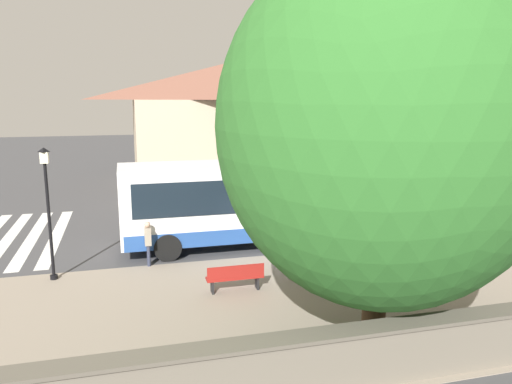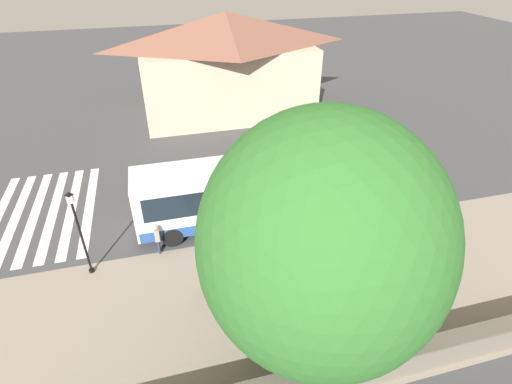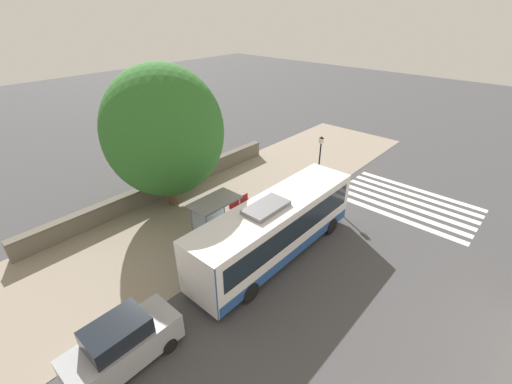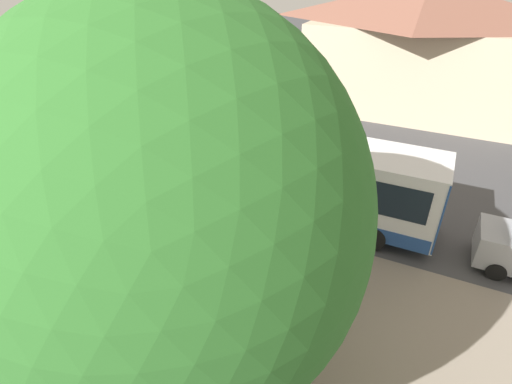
% 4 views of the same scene
% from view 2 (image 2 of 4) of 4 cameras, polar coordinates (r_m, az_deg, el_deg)
% --- Properties ---
extents(ground_plane, '(120.00, 120.00, 0.00)m').
position_cam_2_polar(ground_plane, '(20.36, -0.86, -6.48)').
color(ground_plane, '#424244').
rests_on(ground_plane, ground).
extents(sidewalk_plaza, '(9.00, 44.00, 0.02)m').
position_cam_2_polar(sidewalk_plaza, '(17.22, 2.96, -15.61)').
color(sidewalk_plaza, gray).
rests_on(sidewalk_plaza, ground).
extents(crosswalk_stripes, '(9.00, 5.25, 0.01)m').
position_cam_2_polar(crosswalk_stripes, '(24.97, -28.03, -2.63)').
color(crosswalk_stripes, silver).
rests_on(crosswalk_stripes, ground).
extents(stone_wall, '(0.60, 20.00, 1.25)m').
position_cam_2_polar(stone_wall, '(14.48, 8.36, -25.44)').
color(stone_wall, '#6B6356').
rests_on(stone_wall, ground).
extents(background_building, '(7.41, 14.16, 8.14)m').
position_cam_2_polar(background_building, '(33.80, -4.16, 17.70)').
color(background_building, '#C6B293').
rests_on(background_building, ground).
extents(bus, '(2.72, 10.88, 3.53)m').
position_cam_2_polar(bus, '(20.58, -1.92, 0.25)').
color(bus, white).
rests_on(bus, ground).
extents(bus_shelter, '(1.64, 2.83, 2.58)m').
position_cam_2_polar(bus_shelter, '(17.81, 4.21, -4.51)').
color(bus_shelter, slate).
rests_on(bus_shelter, ground).
extents(pedestrian, '(0.34, 0.22, 1.61)m').
position_cam_2_polar(pedestrian, '(19.44, -13.92, -6.29)').
color(pedestrian, '#2D3347').
rests_on(pedestrian, ground).
extents(bench, '(0.40, 1.75, 0.88)m').
position_cam_2_polar(bench, '(17.51, -5.07, -12.47)').
color(bench, maroon).
rests_on(bench, ground).
extents(street_lamp_near, '(0.28, 0.28, 4.32)m').
position_cam_2_polar(street_lamp_near, '(18.41, -24.00, -4.61)').
color(street_lamp_near, black).
rests_on(street_lamp_near, ground).
extents(shade_tree, '(7.48, 7.48, 9.34)m').
position_cam_2_polar(shade_tree, '(12.05, 9.41, -7.15)').
color(shade_tree, brown).
rests_on(shade_tree, ground).
extents(parked_car_behind_bus, '(1.88, 4.27, 2.18)m').
position_cam_2_polar(parked_car_behind_bus, '(24.12, 19.18, 1.35)').
color(parked_car_behind_bus, '#9EA0A8').
rests_on(parked_car_behind_bus, ground).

